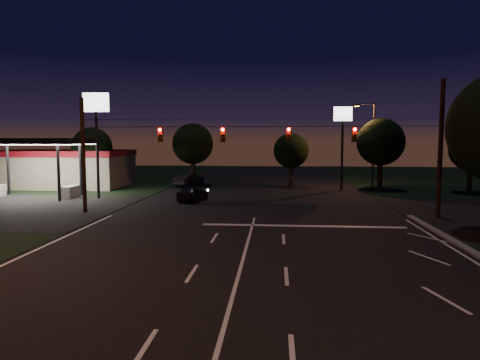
# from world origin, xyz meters

# --- Properties ---
(ground) EXTENTS (140.00, 140.00, 0.00)m
(ground) POSITION_xyz_m (0.00, 0.00, 0.00)
(ground) COLOR black
(ground) RESTS_ON ground
(stop_bar) EXTENTS (12.00, 0.50, 0.01)m
(stop_bar) POSITION_xyz_m (3.00, 11.50, 0.01)
(stop_bar) COLOR silver
(stop_bar) RESTS_ON ground
(utility_pole_right) EXTENTS (0.30, 0.30, 9.00)m
(utility_pole_right) POSITION_xyz_m (12.00, 15.00, 0.00)
(utility_pole_right) COLOR black
(utility_pole_right) RESTS_ON ground
(utility_pole_left) EXTENTS (0.28, 0.28, 8.00)m
(utility_pole_left) POSITION_xyz_m (-12.00, 15.00, 0.00)
(utility_pole_left) COLOR black
(utility_pole_left) RESTS_ON ground
(signal_span) EXTENTS (24.00, 0.40, 1.56)m
(signal_span) POSITION_xyz_m (-0.00, 14.96, 5.50)
(signal_span) COLOR black
(signal_span) RESTS_ON ground
(gas_station) EXTENTS (14.20, 16.10, 5.25)m
(gas_station) POSITION_xyz_m (-21.86, 30.39, 2.38)
(gas_station) COLOR gray
(gas_station) RESTS_ON ground
(pole_sign_left_near) EXTENTS (2.20, 0.30, 9.10)m
(pole_sign_left_near) POSITION_xyz_m (-14.00, 22.00, 6.98)
(pole_sign_left_near) COLOR black
(pole_sign_left_near) RESTS_ON ground
(pole_sign_right) EXTENTS (1.80, 0.30, 8.40)m
(pole_sign_right) POSITION_xyz_m (8.00, 30.00, 6.24)
(pole_sign_right) COLOR black
(pole_sign_right) RESTS_ON ground
(street_light_right_far) EXTENTS (2.20, 0.35, 9.00)m
(street_light_right_far) POSITION_xyz_m (11.24, 32.00, 5.24)
(street_light_right_far) COLOR black
(street_light_right_far) RESTS_ON ground
(tree_far_a) EXTENTS (4.20, 4.20, 6.42)m
(tree_far_a) POSITION_xyz_m (-17.98, 30.12, 4.26)
(tree_far_a) COLOR black
(tree_far_a) RESTS_ON ground
(tree_far_b) EXTENTS (4.60, 4.60, 6.98)m
(tree_far_b) POSITION_xyz_m (-7.98, 34.13, 4.61)
(tree_far_b) COLOR black
(tree_far_b) RESTS_ON ground
(tree_far_c) EXTENTS (3.80, 3.80, 5.86)m
(tree_far_c) POSITION_xyz_m (3.02, 33.10, 3.90)
(tree_far_c) COLOR black
(tree_far_c) RESTS_ON ground
(tree_far_d) EXTENTS (4.80, 4.80, 7.30)m
(tree_far_d) POSITION_xyz_m (12.02, 31.13, 4.83)
(tree_far_d) COLOR black
(tree_far_d) RESTS_ON ground
(tree_far_e) EXTENTS (4.00, 4.00, 6.18)m
(tree_far_e) POSITION_xyz_m (20.02, 29.11, 4.11)
(tree_far_e) COLOR black
(tree_far_e) RESTS_ON ground
(car_oncoming_a) EXTENTS (2.34, 4.31, 1.39)m
(car_oncoming_a) POSITION_xyz_m (-5.53, 21.22, 0.70)
(car_oncoming_a) COLOR black
(car_oncoming_a) RESTS_ON ground
(car_oncoming_b) EXTENTS (2.87, 4.58, 1.42)m
(car_oncoming_b) POSITION_xyz_m (-8.19, 32.55, 0.71)
(car_oncoming_b) COLOR black
(car_oncoming_b) RESTS_ON ground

